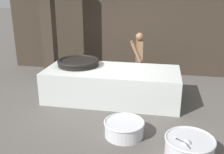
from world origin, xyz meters
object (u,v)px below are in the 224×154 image
cook (139,58)px  prep_bowl_vegetables (189,146)px  giant_wok_near (78,62)px  prep_bowl_meat (124,128)px

cook → prep_bowl_vegetables: (1.22, -3.28, -0.69)m
cook → prep_bowl_vegetables: bearing=99.5°
giant_wok_near → prep_bowl_meat: giant_wok_near is taller
giant_wok_near → prep_bowl_vegetables: giant_wok_near is taller
giant_wok_near → cook: size_ratio=0.70×
cook → prep_bowl_meat: cook is taller
cook → prep_bowl_meat: 2.92m
prep_bowl_vegetables → prep_bowl_meat: (-1.23, 0.45, -0.02)m
cook → prep_bowl_meat: size_ratio=1.99×
giant_wok_near → prep_bowl_vegetables: 3.75m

